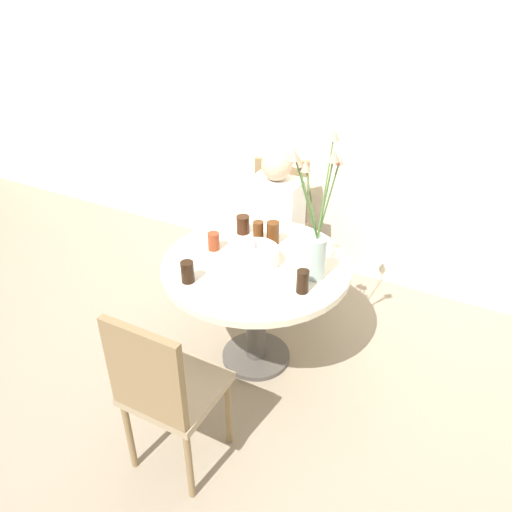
{
  "coord_description": "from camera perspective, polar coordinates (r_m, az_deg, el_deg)",
  "views": [
    {
      "loc": [
        1.08,
        -2.05,
        2.17
      ],
      "look_at": [
        0.0,
        0.0,
        0.74
      ],
      "focal_mm": 35.0,
      "sensor_mm": 36.0,
      "label": 1
    }
  ],
  "objects": [
    {
      "name": "drink_glass_1",
      "position": [
        2.58,
        -7.84,
        -1.81
      ],
      "size": [
        0.07,
        0.07,
        0.12
      ],
      "color": "black",
      "rests_on": "dining_table"
    },
    {
      "name": "chair_far_back",
      "position": [
        3.57,
        2.61,
        4.34
      ],
      "size": [
        0.5,
        0.5,
        0.94
      ],
      "rotation": [
        0.0,
        0.0,
        0.3
      ],
      "color": "#9E896B",
      "rests_on": "ground_plane"
    },
    {
      "name": "drink_glass_2",
      "position": [
        2.91,
        0.27,
        2.79
      ],
      "size": [
        0.06,
        0.06,
        0.13
      ],
      "color": "#51280F",
      "rests_on": "dining_table"
    },
    {
      "name": "drink_glass_3",
      "position": [
        2.85,
        -4.86,
        1.69
      ],
      "size": [
        0.07,
        0.07,
        0.1
      ],
      "color": "maroon",
      "rests_on": "dining_table"
    },
    {
      "name": "dining_table",
      "position": [
        2.82,
        0.0,
        -3.03
      ],
      "size": [
        1.05,
        1.05,
        0.7
      ],
      "color": "beige",
      "rests_on": "ground_plane"
    },
    {
      "name": "drink_glass_5",
      "position": [
        3.01,
        -1.5,
        3.6
      ],
      "size": [
        0.08,
        0.08,
        0.11
      ],
      "color": "#33190C",
      "rests_on": "dining_table"
    },
    {
      "name": "drink_glass_0",
      "position": [
        2.89,
        1.95,
        2.66
      ],
      "size": [
        0.07,
        0.07,
        0.14
      ],
      "color": "#51280F",
      "rests_on": "dining_table"
    },
    {
      "name": "person_woman",
      "position": [
        3.44,
        2.2,
        2.84
      ],
      "size": [
        0.34,
        0.24,
        1.1
      ],
      "color": "#383333",
      "rests_on": "ground_plane"
    },
    {
      "name": "ground_plane",
      "position": [
        3.18,
        0.0,
        -11.48
      ],
      "size": [
        16.0,
        16.0,
        0.0
      ],
      "primitive_type": "plane",
      "color": "gray"
    },
    {
      "name": "wall_back",
      "position": [
        3.56,
        9.68,
        17.05
      ],
      "size": [
        8.0,
        0.05,
        2.6
      ],
      "color": "beige",
      "rests_on": "ground_plane"
    },
    {
      "name": "birthday_cake",
      "position": [
        2.7,
        -0.01,
        -0.01
      ],
      "size": [
        0.25,
        0.25,
        0.14
      ],
      "color": "white",
      "rests_on": "dining_table"
    },
    {
      "name": "chair_left_flank",
      "position": [
        2.29,
        -10.49,
        -14.55
      ],
      "size": [
        0.4,
        0.4,
        0.94
      ],
      "rotation": [
        0.0,
        0.0,
        3.14
      ],
      "color": "#9E896B",
      "rests_on": "ground_plane"
    },
    {
      "name": "side_plate",
      "position": [
        2.89,
        5.71,
        1.08
      ],
      "size": [
        0.22,
        0.22,
        0.01
      ],
      "color": "white",
      "rests_on": "dining_table"
    },
    {
      "name": "flower_vase",
      "position": [
        2.5,
        6.86,
        2.83
      ],
      "size": [
        0.28,
        0.4,
        0.75
      ],
      "color": "#9EB2AD",
      "rests_on": "dining_table"
    },
    {
      "name": "drink_glass_4",
      "position": [
        2.49,
        5.34,
        -2.91
      ],
      "size": [
        0.06,
        0.06,
        0.12
      ],
      "color": "black",
      "rests_on": "dining_table"
    }
  ]
}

